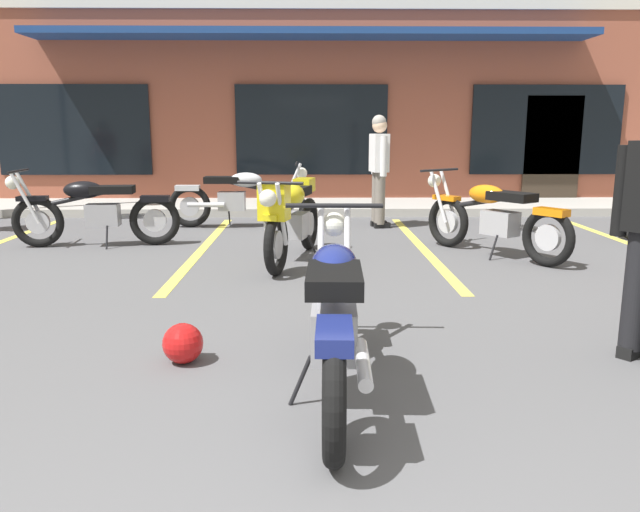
% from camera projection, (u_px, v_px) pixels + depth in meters
% --- Properties ---
extents(ground_plane, '(80.00, 80.00, 0.00)m').
position_uv_depth(ground_plane, '(315.00, 342.00, 4.36)').
color(ground_plane, '#515154').
extents(sidewalk_kerb, '(22.00, 1.80, 0.14)m').
position_uv_depth(sidewalk_kerb, '(312.00, 207.00, 11.37)').
color(sidewalk_kerb, '#A8A59E').
rests_on(sidewalk_kerb, ground_plane).
extents(brick_storefront_building, '(17.05, 7.03, 3.96)m').
position_uv_depth(brick_storefront_building, '(311.00, 107.00, 14.82)').
color(brick_storefront_building, brown).
rests_on(brick_storefront_building, ground_plane).
extents(painted_stall_lines, '(8.39, 4.80, 0.01)m').
position_uv_depth(painted_stall_lines, '(313.00, 247.00, 7.86)').
color(painted_stall_lines, '#DBCC4C').
rests_on(painted_stall_lines, ground_plane).
extents(motorcycle_foreground_classic, '(0.66, 2.11, 0.98)m').
position_uv_depth(motorcycle_foreground_classic, '(334.00, 314.00, 3.43)').
color(motorcycle_foreground_classic, black).
rests_on(motorcycle_foreground_classic, ground_plane).
extents(motorcycle_black_cruiser, '(1.43, 1.82, 0.98)m').
position_uv_depth(motorcycle_black_cruiser, '(493.00, 217.00, 7.24)').
color(motorcycle_black_cruiser, black).
rests_on(motorcycle_black_cruiser, ground_plane).
extents(motorcycle_silver_naked, '(2.11, 0.66, 0.98)m').
position_uv_depth(motorcycle_silver_naked, '(94.00, 210.00, 7.83)').
color(motorcycle_silver_naked, black).
rests_on(motorcycle_silver_naked, ground_plane).
extents(motorcycle_green_cafe_racer, '(2.11, 0.66, 0.98)m').
position_uv_depth(motorcycle_green_cafe_racer, '(239.00, 197.00, 9.36)').
color(motorcycle_green_cafe_racer, black).
rests_on(motorcycle_green_cafe_racer, ground_plane).
extents(motorcycle_cream_vintage, '(0.82, 2.08, 0.98)m').
position_uv_depth(motorcycle_cream_vintage, '(291.00, 216.00, 6.81)').
color(motorcycle_cream_vintage, black).
rests_on(motorcycle_cream_vintage, ground_plane).
extents(person_in_black_shirt, '(0.32, 0.61, 1.68)m').
position_uv_depth(person_in_black_shirt, '(379.00, 164.00, 9.27)').
color(person_in_black_shirt, black).
rests_on(person_in_black_shirt, ground_plane).
extents(helmet_on_pavement, '(0.26, 0.26, 0.26)m').
position_uv_depth(helmet_on_pavement, '(183.00, 343.00, 3.95)').
color(helmet_on_pavement, '#B71414').
rests_on(helmet_on_pavement, ground_plane).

